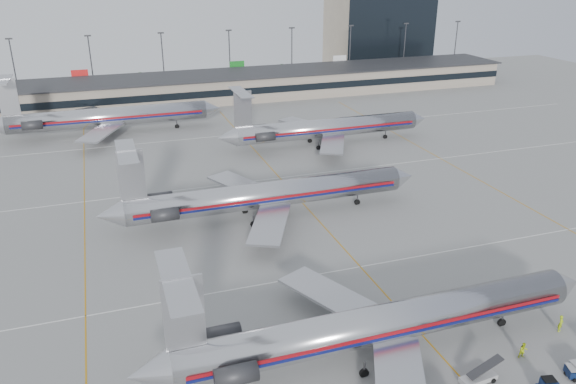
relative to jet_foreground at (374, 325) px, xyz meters
name	(u,v)px	position (x,y,z in m)	size (l,w,h in m)	color
ground	(404,315)	(5.81, 4.53, -3.29)	(260.00, 260.00, 0.00)	gray
apron_markings	(360,267)	(5.81, 14.53, -3.28)	(160.00, 0.15, 0.02)	silver
terminal	(208,87)	(5.81, 102.50, -0.13)	(162.00, 17.00, 6.25)	gray
light_mast_row	(197,57)	(5.81, 116.53, 5.30)	(163.60, 0.40, 15.28)	#38383D
distant_building	(378,27)	(67.81, 132.53, 9.21)	(30.00, 20.00, 25.00)	tan
jet_foreground	(374,325)	(0.00, 0.00, 0.00)	(43.27, 25.48, 11.32)	#BBBBC0
jet_second_row	(262,195)	(-1.08, 30.89, 0.08)	(44.36, 26.12, 11.61)	#BBBBC0
jet_third_row	(324,128)	(19.09, 58.50, 0.06)	(42.19, 25.95, 11.54)	#BBBBC0
jet_back_row	(105,117)	(-19.75, 79.12, 0.31)	(45.32, 27.88, 12.39)	#BBBBC0
belt_loader	(479,377)	(6.91, -5.94, -2.75)	(3.85, 1.46, 2.00)	#9E9E9E
ramp_worker_near	(561,323)	(18.51, -2.50, -2.43)	(0.62, 0.41, 1.71)	#9FC212
ramp_worker_far	(523,350)	(12.51, -4.55, -2.52)	(0.75, 0.58, 1.54)	#B4CE13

